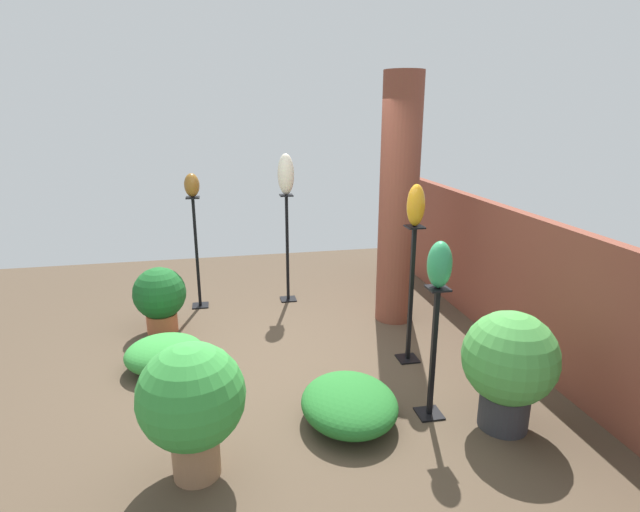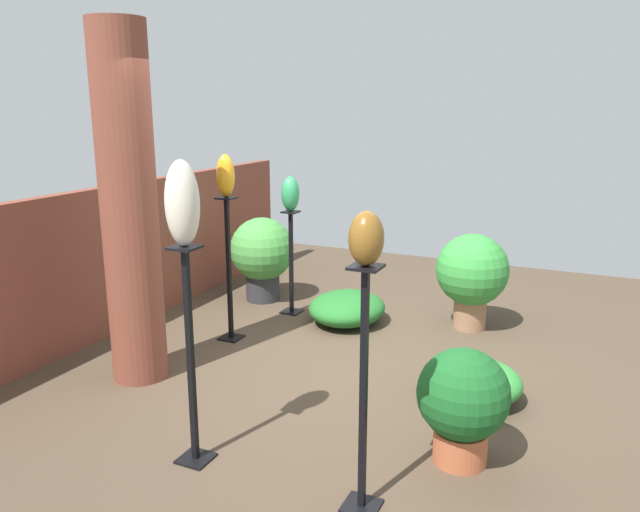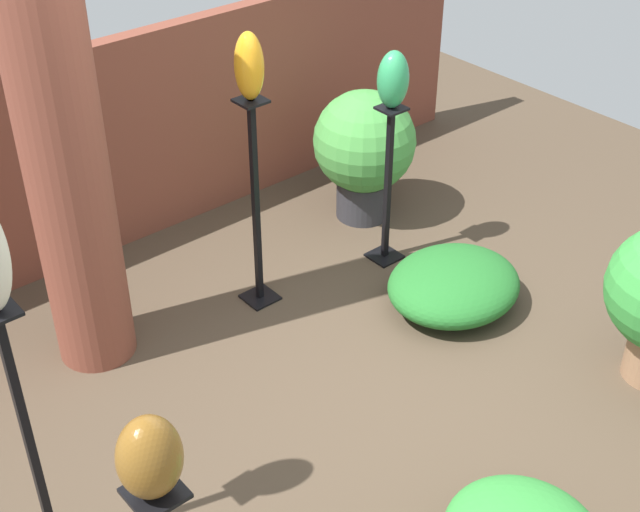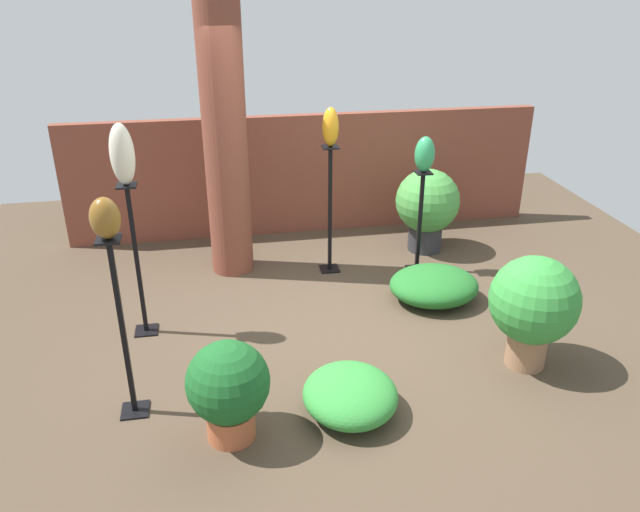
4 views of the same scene
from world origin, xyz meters
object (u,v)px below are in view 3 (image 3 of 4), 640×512
Objects in this scene: pedestal_jade at (387,193)px; pedestal_ivory at (32,452)px; potted_plant_front_right at (364,147)px; art_vase_amber at (249,66)px; pedestal_amber at (256,214)px; art_vase_jade at (393,79)px; art_vase_bronze at (150,457)px; brick_pillar at (60,134)px.

pedestal_jade is 0.79× the size of pedestal_ivory.
pedestal_ivory is at bearing -164.69° from pedestal_jade.
potted_plant_front_right is (0.26, 0.50, 0.04)m from pedestal_jade.
potted_plant_front_right is at bearing 15.62° from art_vase_amber.
pedestal_amber reaches higher than potted_plant_front_right.
pedestal_amber is at bearing 26.65° from pedestal_ivory.
art_vase_jade is 0.38× the size of potted_plant_front_right.
pedestal_ivory is 4.95× the size of art_vase_bronze.
pedestal_amber is at bearing 169.48° from art_vase_jade.
pedestal_ivory is at bearing -164.69° from art_vase_jade.
pedestal_ivory is at bearing -157.43° from potted_plant_front_right.
art_vase_jade is (0.92, -0.17, -0.27)m from art_vase_amber.
art_vase_bronze is at bearing -132.18° from art_vase_amber.
potted_plant_front_right is (0.26, 0.50, -0.73)m from art_vase_jade.
pedestal_ivory is (-1.86, -0.93, 0.01)m from pedestal_amber.
art_vase_jade is at bearing 0.00° from pedestal_jade.
art_vase_bronze is at bearing -90.17° from pedestal_ivory.
pedestal_amber is (1.02, -0.22, -0.77)m from brick_pillar.
art_vase_amber is (1.02, -0.22, 0.16)m from brick_pillar.
art_vase_bronze is 0.29× the size of potted_plant_front_right.
brick_pillar is 2.05× the size of pedestal_amber.
pedestal_jade is 1.16× the size of potted_plant_front_right.
art_vase_bronze is (-0.84, -2.27, 0.14)m from brick_pillar.
pedestal_ivory reaches higher than potted_plant_front_right.
brick_pillar is at bearing 167.97° from pedestal_amber.
brick_pillar reaches higher than pedestal_ivory.
art_vase_amber is 0.41× the size of potted_plant_front_right.
pedestal_amber is 2.92m from art_vase_bronze.
pedestal_ivory is 3.29m from potted_plant_front_right.
art_vase_amber reaches higher than pedestal_jade.
art_vase_amber reaches higher than potted_plant_front_right.
pedestal_jade is at bearing -117.03° from potted_plant_front_right.
art_vase_jade is 0.92m from potted_plant_front_right.
art_vase_bronze is at bearing -141.89° from potted_plant_front_right.
art_vase_jade is at bearing 34.08° from art_vase_bronze.
art_vase_bronze is (-1.86, -2.06, 0.91)m from pedestal_amber.
pedestal_jade is at bearing 34.08° from art_vase_bronze.
brick_pillar is at bearing 168.68° from art_vase_jade.
pedestal_jade is 2.89m from pedestal_ivory.
brick_pillar is 7.22× the size of art_vase_amber.
brick_pillar reaches higher than potted_plant_front_right.
pedestal_jade is at bearing -10.52° from pedestal_amber.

